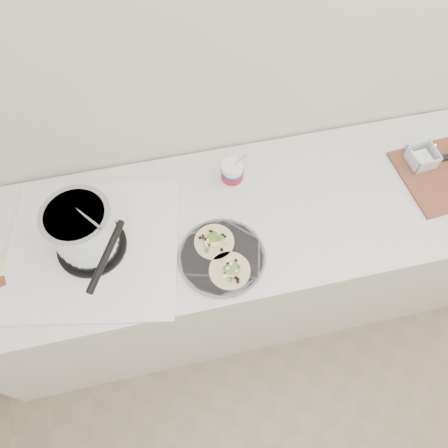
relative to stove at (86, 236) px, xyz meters
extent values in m
cube|color=beige|center=(0.61, 0.33, 0.31)|extent=(3.50, 0.05, 2.60)
cube|color=silver|center=(0.61, 0.04, -0.56)|extent=(2.40, 0.62, 0.86)
cube|color=silver|center=(0.61, 0.02, -0.11)|extent=(2.44, 0.66, 0.04)
cube|color=silver|center=(0.00, 0.00, -0.09)|extent=(0.70, 0.66, 0.01)
cylinder|color=black|center=(0.00, 0.00, -0.07)|extent=(0.24, 0.24, 0.01)
torus|color=black|center=(0.00, 0.00, -0.06)|extent=(0.21, 0.21, 0.02)
cylinder|color=silver|center=(0.00, 0.00, 0.05)|extent=(0.21, 0.21, 0.19)
cylinder|color=#5A585F|center=(0.44, -0.14, -0.09)|extent=(0.29, 0.29, 0.01)
cylinder|color=#5A585F|center=(0.44, -0.14, -0.08)|extent=(0.31, 0.31, 0.00)
cylinder|color=white|center=(0.55, 0.18, -0.04)|extent=(0.08, 0.08, 0.10)
cylinder|color=#A5121F|center=(0.55, 0.18, -0.05)|extent=(0.08, 0.08, 0.04)
cylinder|color=#192D99|center=(0.55, 0.18, -0.03)|extent=(0.09, 0.09, 0.01)
cube|color=white|center=(1.30, 0.10, -0.06)|extent=(0.07, 0.07, 0.03)
camera|label=1|loc=(0.30, -0.78, 1.30)|focal=35.00mm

